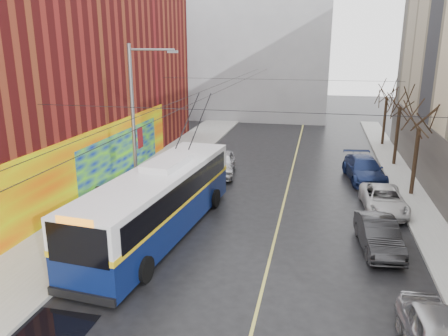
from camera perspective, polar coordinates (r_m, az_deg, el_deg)
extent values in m
cube|color=gray|center=(27.20, -12.78, -3.58)|extent=(4.00, 60.00, 0.15)
cube|color=gray|center=(25.44, 24.78, -6.10)|extent=(2.00, 60.00, 0.15)
cube|color=#BFB74C|center=(26.73, 7.99, -3.84)|extent=(0.12, 50.00, 0.01)
cube|color=maroon|center=(31.69, -25.48, 10.86)|extent=(12.00, 36.00, 14.00)
cube|color=#FC4F05|center=(25.86, -18.83, -0.60)|extent=(0.08, 28.00, 4.00)
cube|color=#050EA6|center=(31.03, -13.08, 1.77)|extent=(0.06, 12.00, 3.20)
cube|color=#4C4742|center=(26.93, 26.41, -0.80)|extent=(0.06, 36.00, 4.00)
cube|color=gray|center=(56.86, 3.18, 15.97)|extent=(20.00, 12.00, 18.00)
cylinder|color=slate|center=(23.59, -11.71, 4.66)|extent=(0.20, 0.20, 9.00)
cube|color=#590C0F|center=(23.51, -10.88, 3.92)|extent=(0.04, 0.60, 1.10)
cylinder|color=slate|center=(22.69, -9.45, 15.02)|extent=(2.40, 0.10, 0.10)
cube|color=slate|center=(22.32, -6.72, 14.85)|extent=(0.50, 0.22, 0.12)
cylinder|color=black|center=(27.18, -2.69, 10.06)|extent=(0.02, 60.00, 0.02)
cylinder|color=black|center=(26.94, -0.60, 10.02)|extent=(0.02, 60.00, 0.02)
cylinder|color=black|center=(17.61, 1.72, 7.48)|extent=(18.00, 0.02, 0.02)
cylinder|color=black|center=(33.37, 6.95, 11.41)|extent=(18.00, 0.02, 0.02)
cylinder|color=black|center=(28.57, 23.65, 0.64)|extent=(0.24, 0.24, 4.20)
cylinder|color=black|center=(35.25, 21.62, 3.80)|extent=(0.24, 0.24, 4.48)
cylinder|color=black|center=(42.07, 20.21, 5.69)|extent=(0.24, 0.24, 4.37)
ellipsoid|color=slate|center=(21.53, -6.50, 11.67)|extent=(0.44, 0.20, 0.12)
ellipsoid|color=slate|center=(23.40, 1.00, 11.61)|extent=(0.44, 0.20, 0.12)
ellipsoid|color=slate|center=(23.57, -1.39, 8.19)|extent=(0.44, 0.20, 0.12)
cube|color=#081542|center=(21.48, -8.39, -6.05)|extent=(3.89, 12.92, 1.59)
cube|color=silver|center=(20.97, -8.55, -2.29)|extent=(3.89, 12.92, 1.38)
cube|color=yellow|center=(21.19, -8.48, -4.06)|extent=(3.94, 12.96, 0.23)
cube|color=black|center=(15.98, -18.66, -9.60)|extent=(2.43, 0.26, 1.48)
cube|color=black|center=(26.64, -2.57, 1.47)|extent=(2.43, 0.26, 1.27)
cube|color=black|center=(21.63, -11.88, -2.18)|extent=(1.10, 11.62, 1.06)
cube|color=black|center=(20.45, -5.01, -2.96)|extent=(1.10, 11.62, 1.06)
cube|color=silver|center=(21.64, -7.42, 0.68)|extent=(1.77, 3.30, 0.32)
cube|color=black|center=(16.86, -18.13, -15.69)|extent=(2.76, 0.38, 0.32)
cylinder|color=black|center=(19.04, -17.81, -11.27)|extent=(0.41, 1.08, 1.06)
cylinder|color=black|center=(17.70, -10.29, -12.90)|extent=(0.41, 1.08, 1.06)
cylinder|color=black|center=(25.78, -7.03, -3.32)|extent=(0.41, 1.08, 1.06)
cylinder|color=black|center=(24.81, -1.21, -3.98)|extent=(0.41, 1.08, 1.06)
cylinder|color=black|center=(24.78, -4.73, 6.35)|extent=(0.40, 3.67, 2.61)
cylinder|color=black|center=(24.51, -3.11, 6.27)|extent=(0.40, 3.67, 2.61)
imported|color=black|center=(21.03, 19.54, -8.21)|extent=(1.95, 4.46, 1.43)
imported|color=silver|center=(25.82, 20.11, -3.88)|extent=(2.38, 4.84, 1.32)
imported|color=#16234E|center=(31.03, 17.81, -0.15)|extent=(2.96, 5.67, 1.57)
imported|color=silver|center=(30.92, -0.41, 0.65)|extent=(2.59, 5.04, 1.64)
imported|color=black|center=(23.25, -14.21, -4.76)|extent=(0.55, 0.68, 1.62)
imported|color=black|center=(24.10, -15.88, -4.14)|extent=(0.98, 1.00, 1.62)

